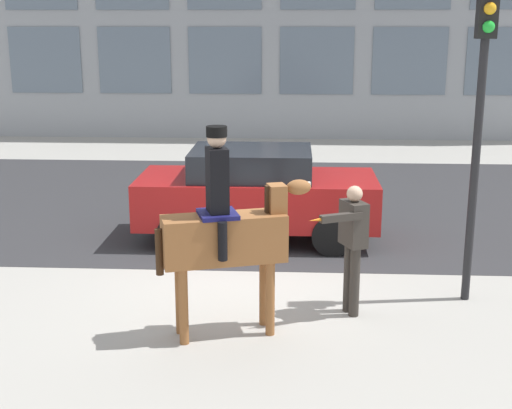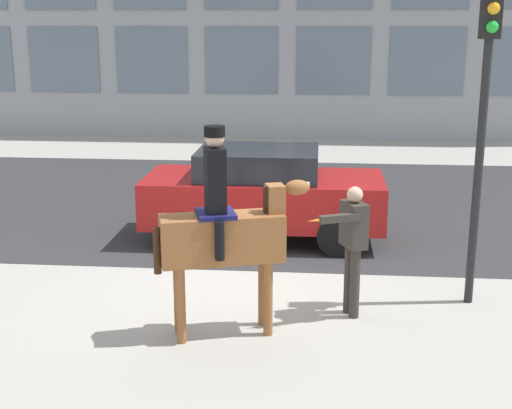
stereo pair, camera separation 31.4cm
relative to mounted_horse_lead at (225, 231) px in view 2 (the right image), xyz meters
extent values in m
plane|color=#9E9B93|center=(0.02, 1.69, -1.29)|extent=(80.00, 80.00, 0.00)
cube|color=#2D2D30|center=(0.02, 6.44, -1.28)|extent=(25.84, 8.50, 0.01)
cube|color=slate|center=(-7.09, 14.52, 1.15)|extent=(2.27, 0.02, 2.04)
cube|color=slate|center=(-4.24, 14.52, 1.15)|extent=(2.27, 0.02, 2.04)
cube|color=slate|center=(-1.40, 14.52, 1.15)|extent=(2.27, 0.02, 2.04)
cube|color=slate|center=(1.44, 14.52, 1.15)|extent=(2.27, 0.02, 2.04)
cube|color=slate|center=(4.28, 14.52, 1.15)|extent=(2.27, 0.02, 2.04)
cube|color=brown|center=(-0.03, -0.01, -0.08)|extent=(1.51, 0.84, 0.56)
cylinder|color=brown|center=(0.42, 0.29, -0.83)|extent=(0.11, 0.11, 0.92)
cylinder|color=brown|center=(0.51, 0.00, -0.83)|extent=(0.11, 0.11, 0.92)
cylinder|color=brown|center=(-0.57, -0.01, -0.83)|extent=(0.11, 0.11, 0.92)
cylinder|color=brown|center=(-0.48, -0.31, -0.83)|extent=(0.11, 0.11, 0.92)
cube|color=brown|center=(0.58, 0.18, 0.27)|extent=(0.26, 0.29, 0.53)
cube|color=#382314|center=(0.46, 0.14, 0.29)|extent=(0.06, 0.09, 0.48)
ellipsoid|color=brown|center=(0.83, 0.25, 0.48)|extent=(0.35, 0.28, 0.18)
cube|color=silver|center=(0.92, 0.28, 0.50)|extent=(0.12, 0.08, 0.07)
cylinder|color=#382314|center=(-0.76, -0.23, -0.19)|extent=(0.09, 0.09, 0.55)
cube|color=#14144C|center=(-0.10, -0.03, 0.22)|extent=(0.55, 0.59, 0.05)
cube|color=black|center=(-0.10, -0.03, 0.62)|extent=(0.30, 0.37, 0.75)
sphere|color=#D1A889|center=(-0.10, -0.03, 1.11)|extent=(0.22, 0.22, 0.22)
cylinder|color=black|center=(-0.10, -0.03, 1.18)|extent=(0.24, 0.24, 0.12)
cylinder|color=black|center=(-0.18, 0.23, -0.03)|extent=(0.11, 0.11, 0.45)
cylinder|color=black|center=(-0.02, -0.29, -0.03)|extent=(0.11, 0.11, 0.45)
cylinder|color=#332D28|center=(1.56, 0.62, -0.82)|extent=(0.13, 0.13, 0.92)
cylinder|color=#332D28|center=(1.50, 0.76, -0.82)|extent=(0.13, 0.13, 0.92)
cube|color=#332D28|center=(1.53, 0.69, -0.08)|extent=(0.36, 0.45, 0.57)
sphere|color=#D1A889|center=(1.53, 0.69, 0.31)|extent=(0.20, 0.20, 0.20)
cube|color=#332D28|center=(1.35, 0.41, 0.08)|extent=(0.54, 0.31, 0.09)
cone|color=orange|center=(1.04, 0.27, 0.08)|extent=(0.18, 0.11, 0.04)
cube|color=maroon|center=(0.16, 3.82, -0.56)|extent=(4.02, 1.73, 0.78)
cube|color=black|center=(0.06, 3.82, 0.06)|extent=(2.01, 1.53, 0.47)
cylinder|color=black|center=(1.40, 3.03, -0.95)|extent=(0.67, 0.21, 0.67)
cylinder|color=black|center=(1.40, 4.62, -0.95)|extent=(0.67, 0.21, 0.67)
cylinder|color=black|center=(-1.09, 3.03, -0.95)|extent=(0.67, 0.21, 0.67)
cylinder|color=black|center=(-1.09, 4.62, -0.95)|extent=(0.67, 0.21, 0.67)
cylinder|color=black|center=(3.12, 1.27, 0.44)|extent=(0.11, 0.11, 3.45)
cube|color=black|center=(3.12, 1.27, 2.53)|extent=(0.24, 0.19, 0.72)
sphere|color=orange|center=(3.12, 1.15, 2.53)|extent=(0.15, 0.15, 0.15)
sphere|color=green|center=(3.12, 1.15, 2.31)|extent=(0.15, 0.15, 0.15)
camera|label=1|loc=(0.77, -7.93, 2.40)|focal=50.00mm
camera|label=2|loc=(1.08, -7.91, 2.40)|focal=50.00mm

